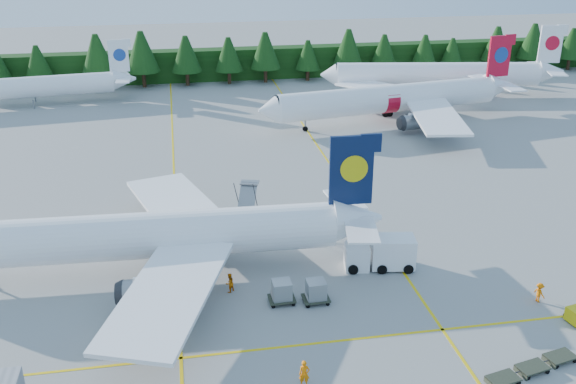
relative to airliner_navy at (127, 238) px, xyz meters
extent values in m
plane|color=gray|center=(18.09, -6.93, -3.63)|extent=(320.00, 320.00, 0.00)
cube|color=yellow|center=(4.09, 13.07, -3.63)|extent=(0.25, 120.00, 0.01)
cube|color=yellow|center=(24.09, 13.07, -3.63)|extent=(0.25, 120.00, 0.01)
cube|color=yellow|center=(18.09, -12.93, -3.63)|extent=(80.00, 0.25, 0.01)
cube|color=black|center=(18.09, 75.07, -0.63)|extent=(220.00, 4.00, 6.00)
cylinder|color=white|center=(0.68, -0.03, 0.09)|extent=(35.25, 5.53, 4.13)
cube|color=#071538|center=(19.77, -0.79, 5.25)|extent=(3.94, 0.52, 6.40)
cube|color=white|center=(4.13, 8.62, -0.53)|extent=(10.16, 16.59, 1.17)
cylinder|color=gray|center=(1.95, 5.92, -1.98)|extent=(3.60, 2.31, 2.17)
cube|color=white|center=(3.42, -8.92, -0.53)|extent=(11.18, 16.68, 1.17)
cylinder|color=gray|center=(1.47, -6.05, -1.98)|extent=(3.60, 2.31, 2.17)
cylinder|color=white|center=(37.24, 40.82, 0.17)|extent=(36.18, 9.95, 4.23)
cone|color=white|center=(18.03, 37.70, 0.17)|extent=(3.60, 4.65, 4.23)
cube|color=red|center=(56.55, 43.97, 5.46)|extent=(4.03, 1.01, 6.56)
cube|color=white|center=(38.92, 50.21, -0.46)|extent=(12.91, 17.01, 1.20)
cylinder|color=gray|center=(37.29, 47.05, -1.94)|extent=(3.91, 2.77, 2.22)
cube|color=white|center=(41.81, 32.46, -0.46)|extent=(8.69, 16.65, 1.20)
cylinder|color=gray|center=(39.27, 34.94, -1.94)|extent=(3.91, 2.77, 2.22)
cylinder|color=gray|center=(23.75, 38.63, -2.73)|extent=(0.25, 0.25, 1.80)
cylinder|color=white|center=(-20.65, 60.79, -0.43)|extent=(30.42, 7.07, 3.55)
cube|color=white|center=(-4.32, 62.71, 4.01)|extent=(3.39, 0.70, 5.51)
cylinder|color=white|center=(51.30, 55.60, 0.17)|extent=(36.17, 9.81, 4.23)
cone|color=white|center=(32.08, 58.64, 0.17)|extent=(3.59, 4.64, 4.23)
cube|color=white|center=(70.62, 52.53, 5.46)|extent=(4.03, 0.99, 6.56)
cylinder|color=gray|center=(37.81, 57.74, -2.79)|extent=(0.25, 0.25, 1.69)
cube|color=white|center=(10.80, 6.13, -3.05)|extent=(4.94, 3.49, 1.17)
cube|color=gray|center=(11.39, 8.17, -1.19)|extent=(2.81, 4.55, 3.15)
cube|color=gray|center=(11.99, 10.22, 0.25)|extent=(2.19, 1.76, 0.13)
cube|color=white|center=(20.14, -2.47, -2.50)|extent=(2.46, 2.46, 2.26)
cube|color=black|center=(20.14, -2.47, -1.97)|extent=(2.12, 2.30, 0.97)
cube|color=white|center=(23.33, -2.96, -2.02)|extent=(4.19, 2.93, 2.80)
cube|color=#363A2A|center=(25.70, -19.52, -3.23)|extent=(2.39, 1.78, 0.13)
cube|color=#363A2A|center=(28.29, -18.77, -3.23)|extent=(2.39, 1.78, 0.13)
cube|color=#363A2A|center=(30.88, -18.01, -3.23)|extent=(2.39, 1.78, 0.13)
cube|color=#363A2A|center=(12.49, -7.00, -3.24)|extent=(2.22, 1.73, 0.14)
cube|color=#A1A4A6|center=(12.49, -7.00, -2.39)|extent=(1.57, 1.52, 1.54)
cube|color=#363A2A|center=(15.27, -7.44, -3.24)|extent=(2.22, 1.73, 0.14)
cube|color=#A1A4A6|center=(15.27, -7.44, -2.39)|extent=(1.57, 1.52, 1.54)
imported|color=orange|center=(12.28, -17.42, -2.64)|extent=(0.79, 0.57, 1.99)
imported|color=#DD6504|center=(8.41, -4.56, -2.76)|extent=(1.07, 1.04, 1.74)
imported|color=orange|center=(33.46, -10.56, -2.77)|extent=(0.65, 0.81, 1.72)
camera|label=1|loc=(5.07, -51.64, 25.50)|focal=40.00mm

